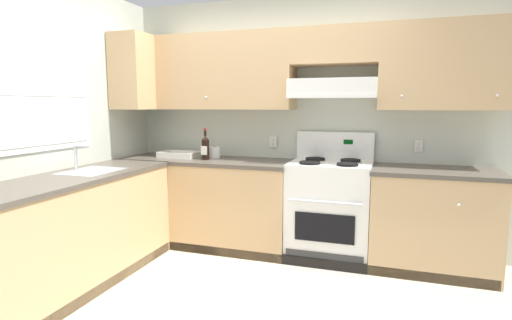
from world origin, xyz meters
The scene contains 9 objects.
ground_plane centered at (0.00, 0.00, 0.00)m, with size 7.04×7.04×0.00m, color #B2AA99.
wall_back centered at (0.41, 1.53, 1.48)m, with size 4.68×0.57×2.55m.
wall_left centered at (-1.59, 0.23, 1.34)m, with size 0.47×4.00×2.55m.
counter_back_run centered at (0.16, 1.24, 0.45)m, with size 3.60×0.65×0.91m.
counter_left_run centered at (-1.24, 0.00, 0.46)m, with size 0.63×1.91×1.13m.
stove centered at (0.62, 1.25, 0.48)m, with size 0.76×0.62×1.20m.
wine_bottle centered at (-0.64, 1.20, 1.04)m, with size 0.08×0.08×0.32m.
bowl centered at (-1.00, 1.30, 0.93)m, with size 0.40×0.28×0.06m.
paper_towel_roll centered at (-0.61, 1.34, 0.97)m, with size 0.13×0.13×0.12m.
Camera 1 is at (1.16, -2.57, 1.47)m, focal length 28.66 mm.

